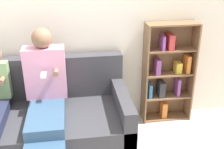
% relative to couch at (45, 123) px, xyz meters
% --- Properties ---
extents(back_wall, '(10.00, 0.06, 2.55)m').
position_rel_couch_xyz_m(back_wall, '(0.20, 0.49, 0.99)').
color(back_wall, silver).
rests_on(back_wall, ground_plane).
extents(couch, '(1.74, 0.93, 0.89)m').
position_rel_couch_xyz_m(couch, '(0.00, 0.00, 0.00)').
color(couch, '#38383D').
rests_on(couch, ground_plane).
extents(adult_seated, '(0.41, 0.88, 1.26)m').
position_rel_couch_xyz_m(adult_seated, '(0.04, -0.09, 0.35)').
color(adult_seated, '#335170').
rests_on(adult_seated, ground_plane).
extents(bookshelf, '(0.59, 0.22, 1.21)m').
position_rel_couch_xyz_m(bookshelf, '(1.44, 0.37, 0.32)').
color(bookshelf, brown).
rests_on(bookshelf, ground_plane).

